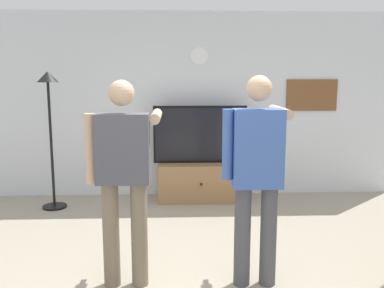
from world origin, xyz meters
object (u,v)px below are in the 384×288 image
at_px(tv_stand, 200,181).
at_px(television, 200,134).
at_px(wall_clock, 199,56).
at_px(framed_picture, 311,95).
at_px(floor_lamp, 49,112).
at_px(person_standing_nearer_couch, 257,169).
at_px(person_standing_nearer_lamp, 124,171).

xyz_separation_m(tv_stand, television, (0.00, 0.05, 0.68)).
height_order(wall_clock, framed_picture, wall_clock).
xyz_separation_m(television, floor_lamp, (-2.01, -0.34, 0.36)).
xyz_separation_m(wall_clock, person_standing_nearer_couch, (0.32, -2.80, -1.05)).
bearing_deg(wall_clock, person_standing_nearer_lamp, -105.85).
relative_size(television, person_standing_nearer_couch, 0.75).
bearing_deg(tv_stand, floor_lamp, -171.56).
distance_m(framed_picture, person_standing_nearer_couch, 3.15).
height_order(framed_picture, person_standing_nearer_couch, person_standing_nearer_couch).
bearing_deg(wall_clock, floor_lamp, -163.69).
bearing_deg(tv_stand, person_standing_nearer_lamp, -107.60).
bearing_deg(person_standing_nearer_lamp, floor_lamp, 119.46).
bearing_deg(floor_lamp, wall_clock, 16.31).
distance_m(wall_clock, framed_picture, 1.77).
relative_size(tv_stand, framed_picture, 1.59).
relative_size(television, floor_lamp, 0.73).
bearing_deg(floor_lamp, television, 9.73).
relative_size(framed_picture, person_standing_nearer_couch, 0.42).
bearing_deg(person_standing_nearer_lamp, tv_stand, 72.40).
relative_size(wall_clock, person_standing_nearer_couch, 0.14).
relative_size(television, person_standing_nearer_lamp, 0.76).
relative_size(wall_clock, framed_picture, 0.33).
bearing_deg(person_standing_nearer_couch, floor_lamp, 136.59).
xyz_separation_m(tv_stand, wall_clock, (0.00, 0.29, 1.79)).
bearing_deg(framed_picture, person_standing_nearer_couch, -115.78).
xyz_separation_m(wall_clock, framed_picture, (1.67, 0.00, -0.56)).
relative_size(wall_clock, person_standing_nearer_lamp, 0.14).
distance_m(wall_clock, person_standing_nearer_couch, 3.00).
bearing_deg(framed_picture, tv_stand, -170.00).
xyz_separation_m(tv_stand, floor_lamp, (-2.01, -0.30, 1.04)).
distance_m(tv_stand, person_standing_nearer_lamp, 2.69).
distance_m(tv_stand, floor_lamp, 2.29).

